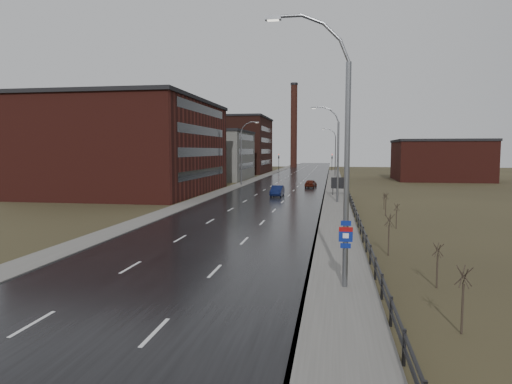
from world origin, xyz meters
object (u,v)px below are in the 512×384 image
(streetlight_main, at_px, (339,154))
(car_far, at_px, (311,184))
(billboard, at_px, (339,184))
(car_near, at_px, (277,191))

(streetlight_main, relative_size, car_far, 3.06)
(billboard, bearing_deg, car_far, 108.26)
(car_far, bearing_deg, streetlight_main, 101.71)
(car_far, bearing_deg, car_near, 83.96)
(billboard, xyz_separation_m, car_far, (-4.47, 13.55, -1.06))
(streetlight_main, relative_size, car_near, 2.80)
(car_near, bearing_deg, streetlight_main, -78.53)
(car_near, height_order, car_far, car_near)
(streetlight_main, bearing_deg, car_near, 100.56)
(car_near, distance_m, car_far, 15.82)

